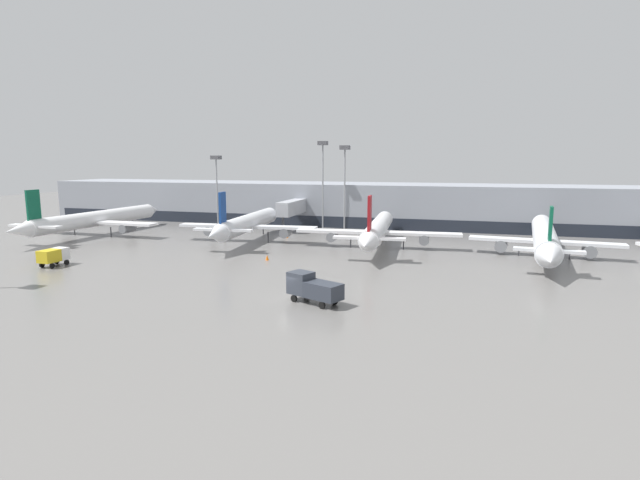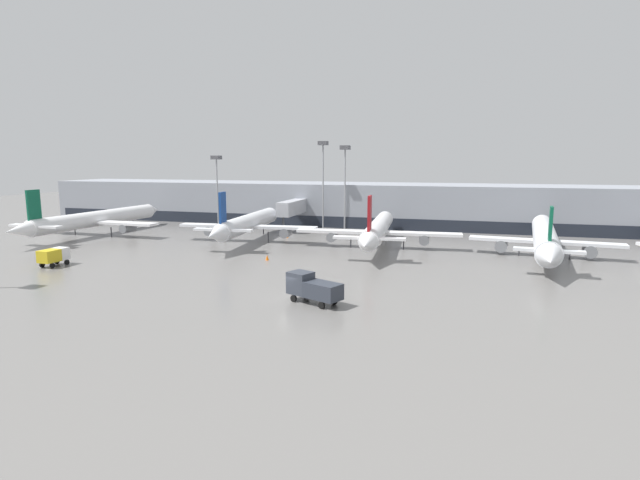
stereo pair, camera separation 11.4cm
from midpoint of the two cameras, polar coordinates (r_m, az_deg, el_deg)
ground_plane at (r=51.69m, az=-3.19°, el=-6.74°), size 320.00×320.00×0.00m
terminal_building at (r=110.51m, az=7.44°, el=4.05°), size 160.00×27.28×9.00m
parked_jet_0 at (r=87.67m, az=-8.26°, el=1.88°), size 24.72×32.89×9.35m
parked_jet_1 at (r=80.58m, az=24.34°, el=0.27°), size 21.44×40.37×8.62m
parked_jet_2 at (r=103.03m, az=-24.30°, el=2.18°), size 26.43×37.83×9.37m
parked_jet_4 at (r=81.11m, az=6.64°, el=1.22°), size 26.67×34.69×9.30m
service_truck_0 at (r=49.82m, az=-0.79°, el=-5.42°), size 6.24×4.29×2.93m
service_truck_1 at (r=75.91m, az=-28.12°, el=-1.56°), size 2.16×3.92×2.33m
traffic_cone_0 at (r=91.81m, az=-3.73°, el=0.45°), size 0.48×0.48×0.59m
traffic_cone_1 at (r=71.54m, az=-6.01°, el=-2.00°), size 0.50×0.50×0.77m
traffic_cone_2 at (r=83.79m, az=25.29°, el=-1.19°), size 0.46×0.46×0.78m
apron_light_mast_0 at (r=98.35m, az=2.91°, el=8.74°), size 1.80×1.80×16.92m
apron_light_mast_1 at (r=102.72m, az=0.38°, el=9.15°), size 1.80×1.80×17.90m
apron_light_mast_2 at (r=107.95m, az=-11.70°, el=7.90°), size 1.80×1.80×15.04m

